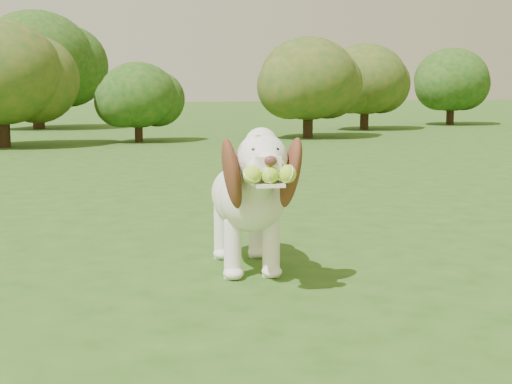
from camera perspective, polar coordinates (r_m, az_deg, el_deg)
name	(u,v)px	position (r m, az deg, el deg)	size (l,w,h in m)	color
ground	(280,256)	(3.71, 1.90, -5.17)	(80.00, 80.00, 0.00)	#254A15
dog	(248,194)	(3.35, -0.64, -0.13)	(0.49, 1.08, 0.70)	white
shrub_b	(1,73)	(11.08, -19.75, 8.97)	(1.78, 1.78, 1.84)	#382314
shrub_c	(138,95)	(11.64, -9.43, 7.66)	(1.24, 1.24, 1.28)	#382314
shrub_f	(365,79)	(15.10, 8.73, 8.91)	(1.72, 1.72, 1.78)	#382314
shrub_i	(36,59)	(15.89, -17.18, 10.10)	(2.40, 2.40, 2.48)	#382314
shrub_h	(451,80)	(17.55, 15.37, 8.65)	(1.73, 1.73, 1.79)	#382314
shrub_d	(308,79)	(12.47, 4.21, 9.03)	(1.68, 1.68, 1.74)	#382314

